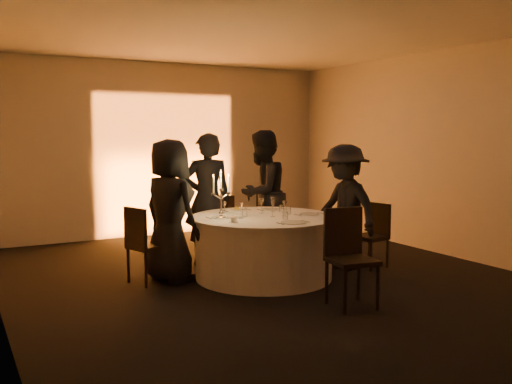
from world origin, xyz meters
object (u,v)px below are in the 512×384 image
chair_front (348,251)px  guest_left (170,211)px  banquet_table (264,247)px  guest_right (345,207)px  chair_right (374,232)px  candelabra (221,202)px  guest_back_right (262,193)px  coffee_cup (233,220)px  chair_back_right (259,217)px  guest_back_left (207,199)px  chair_left (143,241)px  chair_back_left (219,222)px

chair_front → guest_left: size_ratio=0.59×
banquet_table → chair_front: size_ratio=1.78×
guest_left → guest_right: guest_left is taller
chair_right → candelabra: size_ratio=1.46×
guest_back_right → coffee_cup: bearing=22.3°
chair_back_right → chair_front: 2.96m
guest_left → guest_back_left: bearing=-70.7°
guest_right → coffee_cup: 1.70m
chair_left → chair_back_left: 1.72m
chair_right → candelabra: candelabra is taller
guest_back_left → coffee_cup: bearing=96.2°
chair_left → chair_right: (2.97, -0.63, -0.04)m
chair_left → chair_back_left: chair_left is taller
candelabra → chair_right: bearing=-6.9°
chair_back_right → chair_back_left: bearing=-15.7°
candelabra → banquet_table: bearing=-6.2°
guest_left → guest_back_right: (1.67, 0.74, 0.05)m
chair_front → guest_back_left: (-0.53, 2.42, 0.32)m
banquet_table → chair_back_left: size_ratio=2.03×
coffee_cup → candelabra: size_ratio=0.19×
chair_back_right → chair_left: bearing=1.3°
chair_front → guest_back_right: guest_back_right is taller
chair_back_right → guest_back_right: size_ratio=0.49×
chair_back_right → guest_back_right: bearing=40.9°
chair_left → guest_left: (0.33, -0.04, 0.34)m
chair_front → guest_back_right: bearing=89.4°
guest_back_left → guest_back_right: guest_back_right is taller
chair_back_left → chair_front: size_ratio=0.88×
chair_left → guest_left: size_ratio=0.54×
chair_back_right → candelabra: bearing=22.5°
banquet_table → coffee_cup: bearing=-154.6°
guest_back_left → guest_right: size_ratio=1.09×
chair_back_right → guest_left: guest_left is taller
chair_right → guest_left: bearing=-110.4°
chair_right → guest_right: bearing=-108.6°
guest_left → guest_back_left: (0.77, 0.63, 0.03)m
chair_front → guest_back_left: guest_back_left is taller
chair_back_left → guest_back_left: size_ratio=0.50×
chair_right → guest_left: size_ratio=0.50×
coffee_cup → guest_right: bearing=4.8°
chair_left → chair_back_right: 2.43m
guest_right → chair_back_left: bearing=-149.3°
chair_front → candelabra: bearing=126.0°
banquet_table → guest_left: guest_left is taller
chair_back_right → coffee_cup: bearing=28.1°
banquet_table → guest_back_right: 1.39m
chair_front → guest_right: 1.60m
chair_left → chair_back_right: (2.17, 1.08, -0.02)m
banquet_table → guest_back_right: bearing=61.9°
chair_left → candelabra: 1.03m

